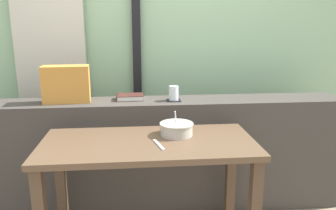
% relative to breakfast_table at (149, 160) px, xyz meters
% --- Properties ---
extents(outdoor_backdrop, '(4.80, 0.08, 2.80)m').
position_rel_breakfast_table_xyz_m(outdoor_backdrop, '(0.08, 1.08, 0.79)').
color(outdoor_backdrop, '#9EC699').
rests_on(outdoor_backdrop, ground).
extents(curtain_left_panel, '(0.56, 0.06, 2.50)m').
position_rel_breakfast_table_xyz_m(curtain_left_panel, '(-0.75, 0.98, 0.64)').
color(curtain_left_panel, beige).
rests_on(curtain_left_panel, ground).
extents(window_divider_post, '(0.07, 0.05, 2.60)m').
position_rel_breakfast_table_xyz_m(window_divider_post, '(-0.05, 1.01, 0.69)').
color(window_divider_post, black).
rests_on(window_divider_post, ground).
extents(dark_console_ledge, '(2.80, 0.32, 0.85)m').
position_rel_breakfast_table_xyz_m(dark_console_ledge, '(0.08, 0.53, -0.18)').
color(dark_console_ledge, '#423D38').
rests_on(dark_console_ledge, ground).
extents(breakfast_table, '(1.25, 0.58, 0.73)m').
position_rel_breakfast_table_xyz_m(breakfast_table, '(0.00, 0.00, 0.00)').
color(breakfast_table, brown).
rests_on(breakfast_table, ground).
extents(coaster_square, '(0.10, 0.10, 0.00)m').
position_rel_breakfast_table_xyz_m(coaster_square, '(0.20, 0.50, 0.25)').
color(coaster_square, black).
rests_on(coaster_square, dark_console_ledge).
extents(juice_glass, '(0.07, 0.07, 0.10)m').
position_rel_breakfast_table_xyz_m(juice_glass, '(0.20, 0.50, 0.30)').
color(juice_glass, white).
rests_on(juice_glass, coaster_square).
extents(closed_book, '(0.20, 0.15, 0.04)m').
position_rel_breakfast_table_xyz_m(closed_book, '(-0.11, 0.57, 0.26)').
color(closed_book, '#47231E').
rests_on(closed_book, dark_console_ledge).
extents(throw_pillow, '(0.33, 0.16, 0.26)m').
position_rel_breakfast_table_xyz_m(throw_pillow, '(-0.55, 0.53, 0.37)').
color(throw_pillow, '#D18938').
rests_on(throw_pillow, dark_console_ledge).
extents(soup_bowl, '(0.21, 0.21, 0.16)m').
position_rel_breakfast_table_xyz_m(soup_bowl, '(0.18, 0.09, 0.16)').
color(soup_bowl, '#BCB7A8').
rests_on(soup_bowl, breakfast_table).
extents(fork_utensil, '(0.06, 0.17, 0.01)m').
position_rel_breakfast_table_xyz_m(fork_utensil, '(0.06, -0.07, 0.12)').
color(fork_utensil, silver).
rests_on(fork_utensil, breakfast_table).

